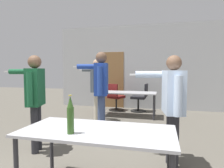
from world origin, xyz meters
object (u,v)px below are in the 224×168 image
Objects in this scene: person_near_casual at (172,101)px; person_center_tall at (35,93)px; office_chair_far_left at (141,98)px; person_right_polo at (101,85)px; beer_bottle at (70,116)px; office_chair_far_right at (115,98)px; person_far_watching at (97,84)px.

person_center_tall is (-2.22, -0.03, 0.04)m from person_near_casual.
office_chair_far_left is at bearing -35.27° from person_center_tall.
person_right_polo reaches higher than person_near_casual.
beer_bottle is at bearing 178.51° from person_right_polo.
office_chair_far_left is 1.01× the size of office_chair_far_right.
beer_bottle is at bearing -179.79° from office_chair_far_left.
person_far_watching is (-0.41, 0.96, -0.05)m from person_right_polo.
office_chair_far_left is at bearing -23.43° from person_right_polo.
person_center_tall is 4.02m from office_chair_far_left.
person_right_polo is at bearing 99.53° from beer_bottle.
office_chair_far_right is at bearing -0.88° from person_far_watching.
office_chair_far_right is at bearing 97.92° from beer_bottle.
person_far_watching is at bearing 12.08° from person_right_polo.
person_far_watching reaches higher than beer_bottle.
person_far_watching is 3.24m from beer_bottle.
person_near_casual is 2.22m from person_center_tall.
person_right_polo reaches higher than person_far_watching.
person_far_watching is 1.81× the size of office_chair_far_right.
office_chair_far_left is (0.57, 2.60, -0.62)m from person_right_polo.
person_center_tall is (-0.80, -1.14, -0.07)m from person_right_polo.
beer_bottle is (0.37, -2.19, -0.14)m from person_right_polo.
beer_bottle is at bearing -147.06° from person_center_tall.
person_center_tall is 1.75× the size of office_chair_far_left.
person_near_casual is at bearing -164.58° from office_chair_far_left.
person_near_casual is at bearing -104.25° from person_center_tall.
person_center_tall is at bearing -76.78° from office_chair_far_right.
beer_bottle is (-1.05, -1.09, -0.03)m from person_near_casual.
person_far_watching reaches higher than office_chair_far_left.
person_far_watching is at bearing -25.78° from person_center_tall.
person_center_tall is 1.76× the size of office_chair_far_right.
office_chair_far_left is at bearing 87.55° from beer_bottle.
person_near_casual is 1.51m from beer_bottle.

